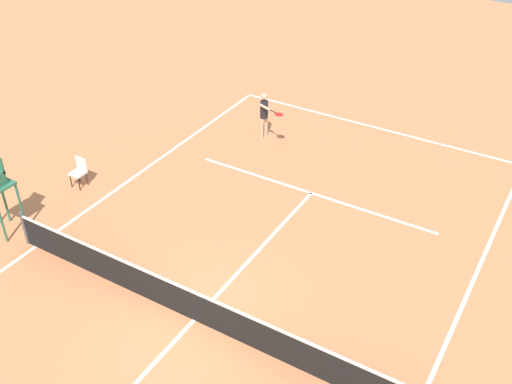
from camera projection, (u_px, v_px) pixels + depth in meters
name	position (u px, v px, depth m)	size (l,w,h in m)	color
ground_plane	(194.00, 320.00, 14.46)	(60.00, 60.00, 0.00)	#D37A4C
court_lines	(194.00, 320.00, 14.46)	(10.94, 23.02, 0.01)	white
tennis_net	(193.00, 305.00, 14.18)	(11.54, 0.10, 1.07)	#4C4C51
player_serving	(265.00, 112.00, 21.26)	(1.21, 0.90, 1.76)	#D8A884
tennis_ball	(204.00, 139.00, 21.75)	(0.07, 0.07, 0.07)	#CCE033
courtside_chair_mid	(79.00, 171.00, 19.02)	(0.44, 0.46, 0.95)	#262626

